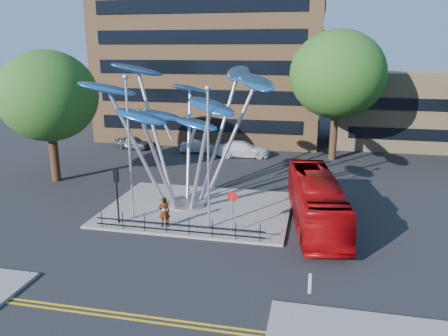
% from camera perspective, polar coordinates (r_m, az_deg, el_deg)
% --- Properties ---
extents(ground, '(120.00, 120.00, 0.00)m').
position_cam_1_polar(ground, '(23.62, -4.97, -10.71)').
color(ground, black).
rests_on(ground, ground).
extents(traffic_island, '(12.00, 9.00, 0.15)m').
position_cam_1_polar(traffic_island, '(29.14, -3.40, -5.34)').
color(traffic_island, slate).
rests_on(traffic_island, ground).
extents(double_yellow_near, '(40.00, 0.12, 0.01)m').
position_cam_1_polar(double_yellow_near, '(18.73, -10.63, -18.47)').
color(double_yellow_near, gold).
rests_on(double_yellow_near, ground).
extents(double_yellow_far, '(40.00, 0.12, 0.01)m').
position_cam_1_polar(double_yellow_far, '(18.50, -11.01, -18.96)').
color(double_yellow_far, gold).
rests_on(double_yellow_far, ground).
extents(brick_tower, '(25.00, 15.00, 30.00)m').
position_cam_1_polar(brick_tower, '(53.89, -1.26, 20.28)').
color(brick_tower, olive).
rests_on(brick_tower, ground).
extents(low_building_near, '(15.00, 8.00, 8.00)m').
position_cam_1_polar(low_building_near, '(51.53, 22.98, 7.05)').
color(low_building_near, tan).
rests_on(low_building_near, ground).
extents(tree_right, '(8.80, 8.80, 12.11)m').
position_cam_1_polar(tree_right, '(42.33, 14.62, 11.72)').
color(tree_right, black).
rests_on(tree_right, ground).
extents(tree_left, '(7.60, 7.60, 10.32)m').
position_cam_1_polar(tree_left, '(36.66, -22.01, 8.68)').
color(tree_left, black).
rests_on(tree_left, ground).
extents(leaf_sculpture, '(12.72, 9.54, 9.51)m').
position_cam_1_polar(leaf_sculpture, '(28.44, -5.34, 8.25)').
color(leaf_sculpture, '#9EA0A5').
rests_on(leaf_sculpture, traffic_island).
extents(street_lamp_left, '(0.36, 0.36, 8.80)m').
position_cam_1_polar(street_lamp_left, '(26.60, -12.34, 4.17)').
color(street_lamp_left, '#9EA0A5').
rests_on(street_lamp_left, traffic_island).
extents(street_lamp_right, '(0.36, 0.36, 8.30)m').
position_cam_1_polar(street_lamp_right, '(24.55, -2.07, 2.97)').
color(street_lamp_right, '#9EA0A5').
rests_on(street_lamp_right, traffic_island).
extents(traffic_light_island, '(0.28, 0.18, 3.42)m').
position_cam_1_polar(traffic_light_island, '(26.59, -13.86, -2.03)').
color(traffic_light_island, black).
rests_on(traffic_light_island, traffic_island).
extents(no_entry_sign_island, '(0.60, 0.10, 2.45)m').
position_cam_1_polar(no_entry_sign_island, '(24.70, 1.11, -4.87)').
color(no_entry_sign_island, '#9EA0A5').
rests_on(no_entry_sign_island, traffic_island).
extents(pedestrian_railing_front, '(10.00, 0.06, 1.00)m').
position_cam_1_polar(pedestrian_railing_front, '(25.14, -6.05, -7.68)').
color(pedestrian_railing_front, black).
rests_on(pedestrian_railing_front, traffic_island).
extents(red_bus, '(4.00, 10.91, 2.97)m').
position_cam_1_polar(red_bus, '(26.97, 11.90, -4.19)').
color(red_bus, '#930609').
rests_on(red_bus, ground).
extents(pedestrian, '(0.79, 0.67, 1.85)m').
position_cam_1_polar(pedestrian, '(25.98, -7.81, -5.72)').
color(pedestrian, gray).
rests_on(pedestrian, traffic_island).
extents(parked_car_left, '(4.18, 2.22, 1.35)m').
position_cam_1_polar(parked_car_left, '(47.61, -11.80, 3.29)').
color(parked_car_left, '#414549').
rests_on(parked_car_left, ground).
extents(parked_car_mid, '(4.30, 2.07, 1.36)m').
position_cam_1_polar(parked_car_mid, '(44.80, -3.07, 2.85)').
color(parked_car_mid, '#9C9FA3').
rests_on(parked_car_mid, ground).
extents(parked_car_right, '(5.51, 2.83, 1.53)m').
position_cam_1_polar(parked_car_right, '(43.12, 2.46, 2.48)').
color(parked_car_right, white).
rests_on(parked_car_right, ground).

